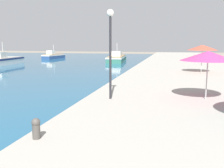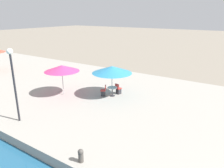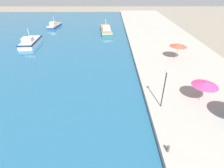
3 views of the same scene
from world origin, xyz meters
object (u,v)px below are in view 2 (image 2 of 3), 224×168
cafe_table (112,90)px  cafe_chair_left (118,90)px  cafe_umbrella_pink (112,70)px  cafe_umbrella_white (62,68)px  lamppost (13,73)px  cafe_chair_right (103,92)px  mooring_bollard (81,155)px

cafe_table → cafe_chair_left: size_ratio=0.88×
cafe_umbrella_pink → cafe_umbrella_white: (-2.03, 3.49, 0.05)m
cafe_umbrella_white → cafe_chair_left: bearing=-54.1°
cafe_umbrella_pink → cafe_chair_left: cafe_umbrella_pink is taller
cafe_umbrella_white → lamppost: lamppost is taller
cafe_umbrella_pink → lamppost: (-6.90, 2.42, 0.89)m
cafe_table → lamppost: 7.72m
cafe_chair_right → cafe_umbrella_white: bearing=86.6°
cafe_chair_right → cafe_chair_left: bearing=-66.7°
cafe_umbrella_white → lamppost: (-4.87, -1.08, 0.84)m
cafe_table → cafe_chair_right: 0.75m
mooring_bollard → cafe_chair_left: bearing=21.3°
cafe_umbrella_white → mooring_bollard: bearing=-129.5°
cafe_umbrella_white → cafe_chair_right: cafe_umbrella_white is taller
lamppost → cafe_chair_right: bearing=-16.1°
cafe_umbrella_pink → cafe_table: bearing=-131.5°
cafe_chair_left → mooring_bollard: cafe_chair_left is taller
cafe_umbrella_white → cafe_table: bearing=-61.0°
mooring_bollard → cafe_table: bearing=23.9°
cafe_umbrella_pink → cafe_table: size_ratio=3.99×
cafe_umbrella_white → lamppost: 5.06m
cafe_table → cafe_chair_left: cafe_chair_left is taller
cafe_chair_right → mooring_bollard: cafe_chair_right is taller
cafe_umbrella_pink → cafe_chair_right: bearing=128.6°
cafe_umbrella_white → lamppost: bearing=-167.5°
cafe_umbrella_pink → cafe_chair_left: size_ratio=3.51×
cafe_chair_right → lamppost: lamppost is taller
cafe_umbrella_white → cafe_table: cafe_umbrella_white is taller
cafe_umbrella_pink → cafe_chair_right: cafe_umbrella_pink is taller
cafe_umbrella_pink → cafe_chair_left: bearing=-18.0°
mooring_bollard → lamppost: bearing=81.4°
lamppost → cafe_umbrella_white: bearing=12.5°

